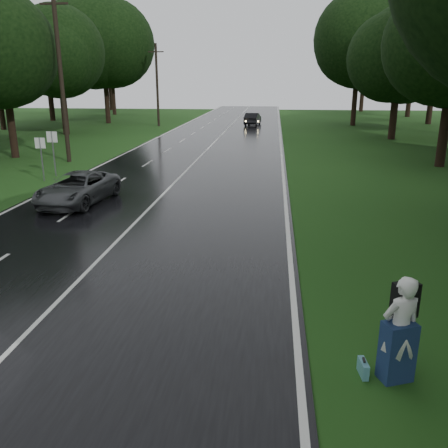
# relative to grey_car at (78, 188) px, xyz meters

# --- Properties ---
(ground) EXTENTS (160.00, 160.00, 0.00)m
(ground) POSITION_rel_grey_car_xyz_m (3.36, -9.65, -0.71)
(ground) COLOR #1C4414
(ground) RESTS_ON ground
(road) EXTENTS (12.00, 140.00, 0.04)m
(road) POSITION_rel_grey_car_xyz_m (3.36, 10.35, -0.69)
(road) COLOR black
(road) RESTS_ON ground
(lane_center) EXTENTS (0.12, 140.00, 0.01)m
(lane_center) POSITION_rel_grey_car_xyz_m (3.36, 10.35, -0.66)
(lane_center) COLOR silver
(lane_center) RESTS_ON road
(grey_car) EXTENTS (2.71, 5.01, 1.33)m
(grey_car) POSITION_rel_grey_car_xyz_m (0.00, 0.00, 0.00)
(grey_car) COLOR #4B4D50
(grey_car) RESTS_ON road
(far_car) EXTENTS (1.98, 4.50, 1.44)m
(far_car) POSITION_rel_grey_car_xyz_m (5.94, 38.47, 0.05)
(far_car) COLOR black
(far_car) RESTS_ON road
(hitchhiker) EXTENTS (0.87, 0.84, 2.04)m
(hitchhiker) POSITION_rel_grey_car_xyz_m (10.90, -11.65, 0.24)
(hitchhiker) COLOR silver
(hitchhiker) RESTS_ON ground
(suitcase) EXTENTS (0.16, 0.42, 0.29)m
(suitcase) POSITION_rel_grey_car_xyz_m (10.33, -11.62, -0.56)
(suitcase) COLOR teal
(suitcase) RESTS_ON ground
(utility_pole_mid) EXTENTS (1.80, 0.28, 10.84)m
(utility_pole_mid) POSITION_rel_grey_car_xyz_m (-5.14, 10.71, -0.71)
(utility_pole_mid) COLOR black
(utility_pole_mid) RESTS_ON ground
(utility_pole_far) EXTENTS (1.80, 0.28, 9.26)m
(utility_pole_far) POSITION_rel_grey_car_xyz_m (-5.14, 36.15, -0.71)
(utility_pole_far) COLOR black
(utility_pole_far) RESTS_ON ground
(road_sign_a) EXTENTS (0.56, 0.10, 2.34)m
(road_sign_a) POSITION_rel_grey_car_xyz_m (-3.84, 4.49, -0.71)
(road_sign_a) COLOR white
(road_sign_a) RESTS_ON ground
(road_sign_b) EXTENTS (0.60, 0.10, 2.52)m
(road_sign_b) POSITION_rel_grey_car_xyz_m (-3.84, 5.92, -0.71)
(road_sign_b) COLOR white
(road_sign_b) RESTS_ON ground
(tree_left_d) EXTENTS (8.27, 8.27, 12.93)m
(tree_left_d) POSITION_rel_grey_car_xyz_m (-9.69, 12.03, -0.71)
(tree_left_d) COLOR black
(tree_left_d) RESTS_ON ground
(tree_left_e) EXTENTS (8.75, 8.75, 13.68)m
(tree_left_e) POSITION_rel_grey_car_xyz_m (-12.28, 26.42, -0.71)
(tree_left_e) COLOR black
(tree_left_e) RESTS_ON ground
(tree_left_f) EXTENTS (10.61, 10.61, 16.59)m
(tree_left_f) POSITION_rel_grey_car_xyz_m (-12.49, 39.44, -0.71)
(tree_left_f) COLOR black
(tree_left_f) RESTS_ON ground
(tree_right_d) EXTENTS (8.78, 8.78, 13.72)m
(tree_right_d) POSITION_rel_grey_car_xyz_m (19.10, 11.44, -0.71)
(tree_right_d) COLOR black
(tree_right_d) RESTS_ON ground
(tree_right_e) EXTENTS (8.10, 8.10, 12.66)m
(tree_right_e) POSITION_rel_grey_car_xyz_m (19.42, 25.90, -0.71)
(tree_right_e) COLOR black
(tree_right_e) RESTS_ON ground
(tree_right_f) EXTENTS (10.71, 10.71, 16.73)m
(tree_right_f) POSITION_rel_grey_car_xyz_m (18.01, 39.54, -0.71)
(tree_right_f) COLOR black
(tree_right_f) RESTS_ON ground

